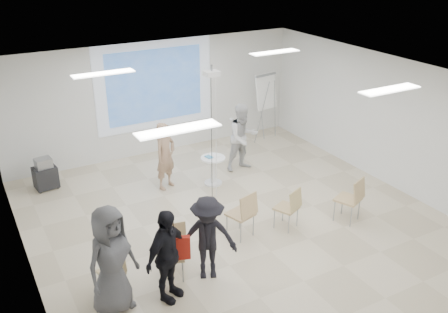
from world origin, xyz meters
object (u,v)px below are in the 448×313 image
player_right (243,134)px  laptop (173,236)px  player_left (165,152)px  chair_left_inner (174,236)px  chair_right_inner (290,205)px  audience_left (167,250)px  audience_mid (208,233)px  audience_outer (110,254)px  chair_center (244,212)px  flipchart_easel (266,92)px  pedestal_table (213,169)px  chair_far_left (113,270)px  chair_right_far (352,197)px  av_cart (45,175)px  chair_left_mid (172,254)px

player_right → laptop: (-3.06, -2.63, -0.51)m
player_left → chair_left_inner: player_left is taller
chair_right_inner → audience_left: (-2.95, -0.77, 0.40)m
player_right → audience_mid: (-2.77, -3.45, -0.08)m
chair_right_inner → audience_outer: (-3.78, -0.59, 0.49)m
chair_center → audience_mid: (-1.16, -0.74, 0.29)m
laptop → flipchart_easel: bearing=-128.6°
chair_right_inner → player_left: bearing=92.3°
pedestal_table → chair_right_inner: chair_right_inner is taller
player_right → flipchart_easel: size_ratio=0.98×
chair_far_left → flipchart_easel: flipchart_easel is taller
chair_left_inner → chair_far_left: bearing=-151.3°
laptop → audience_mid: size_ratio=0.17×
pedestal_table → chair_far_left: (-3.29, -2.75, 0.07)m
player_left → audience_outer: audience_outer is taller
chair_far_left → pedestal_table: bearing=29.8°
audience_left → chair_right_far: bearing=-24.5°
chair_center → audience_left: (-1.98, -0.94, 0.35)m
audience_left → audience_outer: (-0.83, 0.18, 0.09)m
player_left → audience_left: (-1.52, -3.65, 0.02)m
chair_right_inner → audience_outer: bearing=164.9°
av_cart → flipchart_easel: bearing=-6.5°
chair_left_mid → chair_right_inner: size_ratio=0.98×
chair_right_inner → audience_outer: 3.86m
chair_left_mid → laptop: 0.69m
player_left → audience_left: bearing=-138.4°
chair_far_left → chair_center: chair_center is taller
player_left → audience_left: size_ratio=0.98×
chair_right_inner → flipchart_easel: flipchart_easel is taller
player_right → audience_mid: size_ratio=1.09×
av_cart → player_left: bearing=-35.0°
chair_left_inner → laptop: bearing=92.3°
player_right → chair_right_inner: 2.98m
chair_center → audience_left: audience_left is taller
pedestal_table → chair_left_mid: bearing=-128.7°
player_left → chair_left_inner: (-1.00, -2.73, -0.42)m
pedestal_table → audience_outer: bearing=-137.6°
chair_right_far → av_cart: (-5.15, 4.58, -0.23)m
chair_left_inner → audience_mid: size_ratio=0.47×
chair_left_mid → audience_mid: 0.70m
player_left → chair_right_far: bearing=-76.5°
player_left → chair_left_inner: 2.93m
player_right → chair_right_far: player_right is taller
chair_right_far → audience_mid: (-3.38, -0.18, 0.29)m
chair_center → flipchart_easel: size_ratio=0.50×
player_right → audience_outer: (-4.43, -3.47, 0.07)m
chair_center → chair_right_far: size_ratio=0.99×
chair_right_inner → audience_mid: (-2.13, -0.57, 0.34)m
chair_left_mid → chair_center: size_ratio=0.89×
chair_left_mid → audience_outer: bearing=-146.9°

